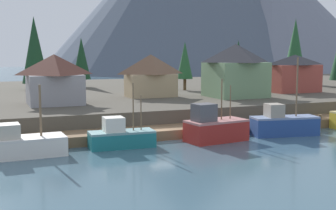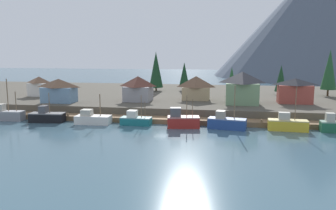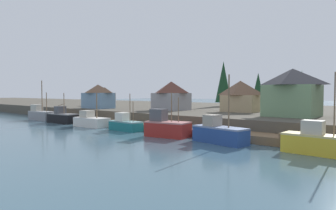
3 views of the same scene
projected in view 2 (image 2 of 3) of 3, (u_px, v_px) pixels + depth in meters
ground_plane at (175, 110)px, 88.16m from camera, size 400.00×400.00×1.00m
dock at (162, 120)px, 70.46m from camera, size 80.00×4.00×1.60m
shoreline_bank at (181, 97)px, 99.57m from camera, size 400.00×56.00×2.50m
mountain_west_peak at (330, 12)px, 200.32m from camera, size 134.25×134.25×75.51m
fishing_boat_grey at (6, 114)px, 72.39m from camera, size 7.26×2.88×8.94m
fishing_boat_black at (47, 116)px, 70.65m from camera, size 7.29×3.23×6.18m
fishing_boat_white at (93, 119)px, 68.95m from camera, size 7.21×3.30×6.17m
fishing_boat_teal at (135, 120)px, 67.84m from camera, size 6.20×2.63×6.06m
fishing_boat_red at (182, 121)px, 65.52m from camera, size 6.51×3.86×6.26m
fishing_boat_blue at (226, 122)px, 64.32m from camera, size 7.41×3.63×8.37m
fishing_boat_yellow at (287, 124)px, 62.94m from camera, size 7.20×2.67×8.21m
house_grey at (138, 88)px, 83.46m from camera, size 6.73×6.26×6.12m
house_red at (295, 91)px, 79.59m from camera, size 8.06×4.23×5.89m
house_blue at (59, 90)px, 81.04m from camera, size 7.98×4.61×5.67m
house_white at (39, 86)px, 93.27m from camera, size 5.35×4.41×5.32m
house_tan at (196, 88)px, 85.14m from camera, size 7.06×4.25×6.02m
house_green at (242, 87)px, 78.76m from camera, size 7.77×7.34×7.49m
conifer_near_left at (281, 78)px, 94.91m from camera, size 3.25×3.25×8.45m
conifer_near_right at (329, 70)px, 91.90m from camera, size 4.13×4.13×12.75m
conifer_mid_left at (232, 79)px, 91.20m from camera, size 2.62×2.62×8.04m
conifer_mid_right at (184, 74)px, 106.25m from camera, size 3.15×3.15×8.88m
conifer_back_right at (156, 70)px, 104.30m from camera, size 4.29×4.29×12.14m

